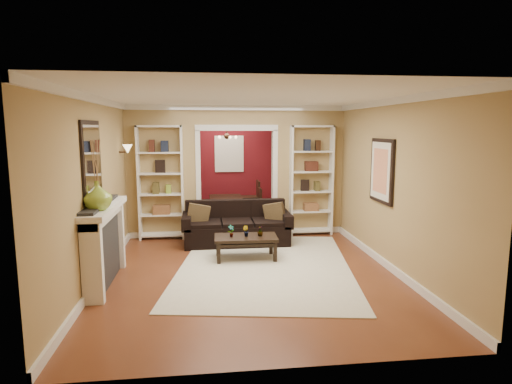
{
  "coord_description": "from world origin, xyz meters",
  "views": [
    {
      "loc": [
        -0.67,
        -7.68,
        2.25
      ],
      "look_at": [
        0.16,
        -0.8,
        1.21
      ],
      "focal_mm": 30.0,
      "sensor_mm": 36.0,
      "label": 1
    }
  ],
  "objects": [
    {
      "name": "wall_right",
      "position": [
        2.25,
        0.0,
        1.35
      ],
      "size": [
        0.0,
        8.0,
        8.0
      ],
      "primitive_type": "plane",
      "rotation": [
        1.57,
        0.0,
        -1.57
      ],
      "color": "tan",
      "rests_on": "ground"
    },
    {
      "name": "dining_chair_sw",
      "position": [
        -0.67,
        3.08,
        0.4
      ],
      "size": [
        0.52,
        0.52,
        0.79
      ],
      "primitive_type": "cube",
      "rotation": [
        0.0,
        0.0,
        1.16
      ],
      "color": "black",
      "rests_on": "floor"
    },
    {
      "name": "dining_window",
      "position": [
        0.0,
        3.93,
        1.55
      ],
      "size": [
        0.78,
        0.03,
        0.98
      ],
      "primitive_type": "cube",
      "color": "#8CA5CC",
      "rests_on": "wall_back"
    },
    {
      "name": "bookshelf_right",
      "position": [
        1.55,
        1.03,
        1.15
      ],
      "size": [
        0.9,
        0.3,
        2.3
      ],
      "primitive_type": "cube",
      "color": "white",
      "rests_on": "floor"
    },
    {
      "name": "pillow_left",
      "position": [
        -0.81,
        0.43,
        0.6
      ],
      "size": [
        0.42,
        0.16,
        0.41
      ],
      "primitive_type": "cube",
      "rotation": [
        0.0,
        0.0,
        0.12
      ],
      "color": "brown",
      "rests_on": "sofa"
    },
    {
      "name": "chandelier",
      "position": [
        0.0,
        2.7,
        2.02
      ],
      "size": [
        0.5,
        0.5,
        0.3
      ],
      "primitive_type": "cube",
      "color": "#3D281B",
      "rests_on": "ceiling"
    },
    {
      "name": "bookshelf_left",
      "position": [
        -1.55,
        1.03,
        1.15
      ],
      "size": [
        0.9,
        0.3,
        2.3
      ],
      "primitive_type": "cube",
      "color": "white",
      "rests_on": "floor"
    },
    {
      "name": "coffee_table",
      "position": [
        0.01,
        -0.57,
        0.2
      ],
      "size": [
        1.09,
        0.61,
        0.41
      ],
      "primitive_type": "cube",
      "rotation": [
        0.0,
        0.0,
        -0.03
      ],
      "color": "black",
      "rests_on": "floor"
    },
    {
      "name": "sofa",
      "position": [
        -0.06,
        0.45,
        0.41
      ],
      "size": [
        2.09,
        0.9,
        0.82
      ],
      "primitive_type": "cube",
      "color": "black",
      "rests_on": "floor"
    },
    {
      "name": "red_back_panel",
      "position": [
        0.0,
        3.97,
        1.32
      ],
      "size": [
        4.44,
        0.04,
        2.64
      ],
      "primitive_type": "cube",
      "color": "maroon",
      "rests_on": "floor"
    },
    {
      "name": "plant_right",
      "position": [
        0.26,
        -0.57,
        0.49
      ],
      "size": [
        0.14,
        0.14,
        0.17
      ],
      "primitive_type": "imported",
      "rotation": [
        0.0,
        0.0,
        3.93
      ],
      "color": "#336626",
      "rests_on": "coffee_table"
    },
    {
      "name": "wall_left",
      "position": [
        -2.25,
        0.0,
        1.35
      ],
      "size": [
        0.0,
        8.0,
        8.0
      ],
      "primitive_type": "plane",
      "rotation": [
        1.57,
        0.0,
        1.57
      ],
      "color": "tan",
      "rests_on": "ground"
    },
    {
      "name": "floor",
      "position": [
        0.0,
        0.0,
        0.0
      ],
      "size": [
        8.0,
        8.0,
        0.0
      ],
      "primitive_type": "plane",
      "color": "brown",
      "rests_on": "ground"
    },
    {
      "name": "area_rug",
      "position": [
        0.28,
        -1.0,
        0.01
      ],
      "size": [
        3.3,
        4.21,
        0.01
      ],
      "primitive_type": "cube",
      "rotation": [
        0.0,
        0.0,
        -0.16
      ],
      "color": "beige",
      "rests_on": "floor"
    },
    {
      "name": "vase",
      "position": [
        -2.09,
        -1.86,
        1.36
      ],
      "size": [
        0.48,
        0.48,
        0.39
      ],
      "primitive_type": "imported",
      "rotation": [
        0.0,
        0.0,
        0.36
      ],
      "color": "#84A635",
      "rests_on": "fireplace"
    },
    {
      "name": "partition_wall",
      "position": [
        0.0,
        1.2,
        1.35
      ],
      "size": [
        4.5,
        0.15,
        2.7
      ],
      "primitive_type": "cube",
      "color": "tan",
      "rests_on": "floor"
    },
    {
      "name": "fireplace",
      "position": [
        -2.09,
        -1.5,
        0.58
      ],
      "size": [
        0.32,
        1.7,
        1.16
      ],
      "primitive_type": "cube",
      "color": "white",
      "rests_on": "floor"
    },
    {
      "name": "dining_table",
      "position": [
        -0.12,
        2.78,
        0.26
      ],
      "size": [
        1.47,
        0.82,
        0.52
      ],
      "primitive_type": "imported",
      "rotation": [
        0.0,
        0.0,
        1.57
      ],
      "color": "black",
      "rests_on": "floor"
    },
    {
      "name": "wall_front",
      "position": [
        0.0,
        -4.0,
        1.35
      ],
      "size": [
        8.0,
        0.0,
        8.0
      ],
      "primitive_type": "plane",
      "rotation": [
        -1.57,
        0.0,
        0.0
      ],
      "color": "tan",
      "rests_on": "ground"
    },
    {
      "name": "plant_center",
      "position": [
        0.01,
        -0.57,
        0.5
      ],
      "size": [
        0.13,
        0.13,
        0.18
      ],
      "primitive_type": "imported",
      "rotation": [
        0.0,
        0.0,
        2.37
      ],
      "color": "#336626",
      "rests_on": "coffee_table"
    },
    {
      "name": "dining_chair_se",
      "position": [
        0.43,
        3.08,
        0.47
      ],
      "size": [
        0.58,
        0.58,
        0.94
      ],
      "primitive_type": "cube",
      "rotation": [
        0.0,
        0.0,
        -1.86
      ],
      "color": "black",
      "rests_on": "floor"
    },
    {
      "name": "mirror",
      "position": [
        -2.23,
        -1.5,
        1.8
      ],
      "size": [
        0.03,
        0.95,
        1.1
      ],
      "primitive_type": "cube",
      "color": "silver",
      "rests_on": "wall_left"
    },
    {
      "name": "dining_chair_nw",
      "position": [
        -0.67,
        2.48,
        0.47
      ],
      "size": [
        0.58,
        0.58,
        0.93
      ],
      "primitive_type": "cube",
      "rotation": [
        0.0,
        0.0,
        1.87
      ],
      "color": "black",
      "rests_on": "floor"
    },
    {
      "name": "pillow_right",
      "position": [
        0.68,
        0.43,
        0.6
      ],
      "size": [
        0.4,
        0.29,
        0.4
      ],
      "primitive_type": "cube",
      "rotation": [
        0.0,
        0.0,
        -0.5
      ],
      "color": "brown",
      "rests_on": "sofa"
    },
    {
      "name": "framed_art",
      "position": [
        2.21,
        -1.0,
        1.55
      ],
      "size": [
        0.04,
        0.85,
        1.05
      ],
      "primitive_type": "cube",
      "color": "black",
      "rests_on": "wall_right"
    },
    {
      "name": "wall_back",
      "position": [
        0.0,
        4.0,
        1.35
      ],
      "size": [
        8.0,
        0.0,
        8.0
      ],
      "primitive_type": "plane",
      "rotation": [
        1.57,
        0.0,
        0.0
      ],
      "color": "tan",
      "rests_on": "ground"
    },
    {
      "name": "ceiling",
      "position": [
        0.0,
        0.0,
        2.7
      ],
      "size": [
        8.0,
        8.0,
        0.0
      ],
      "primitive_type": "plane",
      "rotation": [
        3.14,
        0.0,
        0.0
      ],
      "color": "white",
      "rests_on": "ground"
    },
    {
      "name": "dining_chair_ne",
      "position": [
        0.43,
        2.48,
        0.42
      ],
      "size": [
        0.46,
        0.46,
        0.83
      ],
      "primitive_type": "cube",
      "rotation": [
        0.0,
        0.0,
        -1.71
      ],
      "color": "black",
      "rests_on": "floor"
    },
    {
      "name": "plant_left",
      "position": [
        -0.24,
        -0.57,
        0.51
      ],
      "size": [
        0.13,
        0.11,
        0.21
      ],
      "primitive_type": "imported",
      "rotation": [
        0.0,
        0.0,
        0.47
      ],
      "color": "#336626",
      "rests_on": "coffee_table"
    },
    {
      "name": "wall_sconce",
      "position": [
        -2.15,
        0.55,
        1.83
      ],
      "size": [
        0.18,
        0.18,
        0.22
      ],
      "primitive_type": "cube",
      "color": "#FFE0A5",
      "rests_on": "wall_left"
    }
  ]
}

